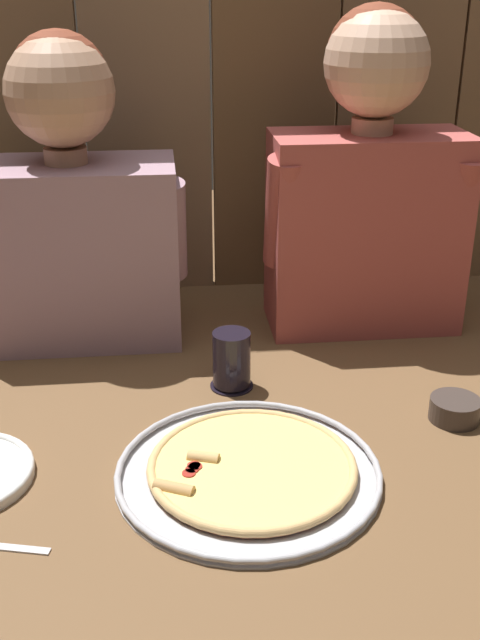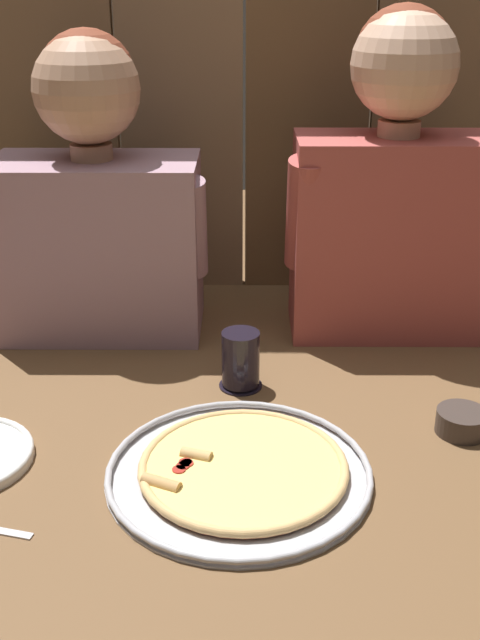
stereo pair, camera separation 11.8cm
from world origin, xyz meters
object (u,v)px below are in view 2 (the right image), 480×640
Objects in this scene: dipping_bowl at (460,421)px; diner_left at (93,200)px; pizza_tray at (238,469)px; drinking_glass at (238,360)px; diner_right at (392,185)px.

diner_left reaches higher than dipping_bowl.
pizza_tray is 4.71× the size of dipping_bowl.
dipping_bowl is at bearing -32.17° from diner_left.
diner_left is at bearing 138.40° from drinking_glass.
pizza_tray is 3.70× the size of drinking_glass.
dipping_bowl is 0.80m from diner_left.
pizza_tray is 0.67m from diner_right.
diner_left is 0.93× the size of diner_right.
diner_left reaches higher than drinking_glass.
diner_right reaches higher than diner_left.
dipping_bowl is at bearing 18.46° from pizza_tray.
diner_left is (-0.64, 0.40, 0.25)m from dipping_bowl.
pizza_tray is 0.66× the size of diner_left.
diner_right is (0.29, 0.52, 0.29)m from pizza_tray.
diner_left is at bearing 118.84° from pizza_tray.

